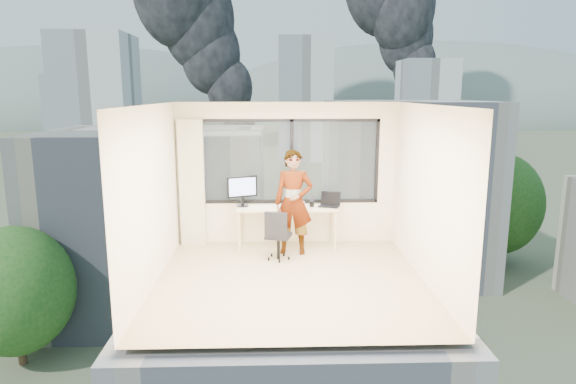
{
  "coord_description": "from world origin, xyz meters",
  "views": [
    {
      "loc": [
        -0.26,
        -7.06,
        2.77
      ],
      "look_at": [
        0.0,
        1.0,
        1.15
      ],
      "focal_mm": 31.04,
      "sensor_mm": 36.0,
      "label": 1
    }
  ],
  "objects_px": {
    "monitor": "(242,191)",
    "game_console": "(296,202)",
    "desk": "(287,227)",
    "laptop": "(329,200)",
    "person": "(294,202)",
    "chair": "(278,234)",
    "handbag": "(330,199)"
  },
  "relations": [
    {
      "from": "desk",
      "to": "person",
      "type": "xyz_separation_m",
      "value": [
        0.11,
        -0.35,
        0.53
      ]
    },
    {
      "from": "chair",
      "to": "laptop",
      "type": "height_order",
      "value": "laptop"
    },
    {
      "from": "person",
      "to": "desk",
      "type": "bearing_deg",
      "value": 113.79
    },
    {
      "from": "person",
      "to": "chair",
      "type": "bearing_deg",
      "value": -120.8
    },
    {
      "from": "laptop",
      "to": "handbag",
      "type": "bearing_deg",
      "value": 97.91
    },
    {
      "from": "desk",
      "to": "chair",
      "type": "xyz_separation_m",
      "value": [
        -0.16,
        -0.7,
        0.06
      ]
    },
    {
      "from": "desk",
      "to": "laptop",
      "type": "distance_m",
      "value": 0.9
    },
    {
      "from": "laptop",
      "to": "person",
      "type": "bearing_deg",
      "value": -133.75
    },
    {
      "from": "chair",
      "to": "laptop",
      "type": "xyz_separation_m",
      "value": [
        0.92,
        0.67,
        0.43
      ]
    },
    {
      "from": "monitor",
      "to": "laptop",
      "type": "relative_size",
      "value": 1.46
    },
    {
      "from": "chair",
      "to": "handbag",
      "type": "height_order",
      "value": "handbag"
    },
    {
      "from": "game_console",
      "to": "laptop",
      "type": "relative_size",
      "value": 0.72
    },
    {
      "from": "game_console",
      "to": "handbag",
      "type": "bearing_deg",
      "value": -15.36
    },
    {
      "from": "person",
      "to": "handbag",
      "type": "bearing_deg",
      "value": 43.89
    },
    {
      "from": "chair",
      "to": "laptop",
      "type": "relative_size",
      "value": 2.29
    },
    {
      "from": "desk",
      "to": "laptop",
      "type": "bearing_deg",
      "value": -1.97
    },
    {
      "from": "desk",
      "to": "handbag",
      "type": "xyz_separation_m",
      "value": [
        0.8,
        0.17,
        0.47
      ]
    },
    {
      "from": "desk",
      "to": "laptop",
      "type": "xyz_separation_m",
      "value": [
        0.76,
        -0.03,
        0.49
      ]
    },
    {
      "from": "chair",
      "to": "handbag",
      "type": "bearing_deg",
      "value": 55.97
    },
    {
      "from": "game_console",
      "to": "laptop",
      "type": "height_order",
      "value": "laptop"
    },
    {
      "from": "person",
      "to": "laptop",
      "type": "xyz_separation_m",
      "value": [
        0.65,
        0.32,
        -0.04
      ]
    },
    {
      "from": "chair",
      "to": "game_console",
      "type": "height_order",
      "value": "chair"
    },
    {
      "from": "monitor",
      "to": "handbag",
      "type": "bearing_deg",
      "value": -17.87
    },
    {
      "from": "monitor",
      "to": "game_console",
      "type": "relative_size",
      "value": 2.04
    },
    {
      "from": "desk",
      "to": "laptop",
      "type": "relative_size",
      "value": 4.72
    },
    {
      "from": "desk",
      "to": "chair",
      "type": "relative_size",
      "value": 2.06
    },
    {
      "from": "laptop",
      "to": "chair",
      "type": "bearing_deg",
      "value": -124.1
    },
    {
      "from": "person",
      "to": "game_console",
      "type": "relative_size",
      "value": 6.65
    },
    {
      "from": "desk",
      "to": "monitor",
      "type": "height_order",
      "value": "monitor"
    },
    {
      "from": "monitor",
      "to": "game_console",
      "type": "bearing_deg",
      "value": -14.37
    },
    {
      "from": "person",
      "to": "laptop",
      "type": "bearing_deg",
      "value": 33.37
    },
    {
      "from": "chair",
      "to": "laptop",
      "type": "bearing_deg",
      "value": 49.98
    }
  ]
}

